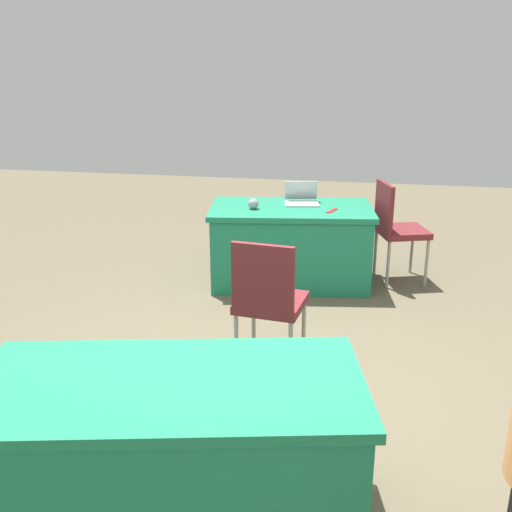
{
  "coord_description": "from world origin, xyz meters",
  "views": [
    {
      "loc": [
        -0.64,
        3.22,
        2.1
      ],
      "look_at": [
        0.01,
        -0.27,
        0.9
      ],
      "focal_mm": 41.7,
      "sensor_mm": 36.0,
      "label": 1
    }
  ],
  "objects": [
    {
      "name": "ground_plane",
      "position": [
        0.0,
        0.0,
        0.0
      ],
      "size": [
        14.4,
        14.4,
        0.0
      ],
      "primitive_type": "plane",
      "color": "brown"
    },
    {
      "name": "scissors_red",
      "position": [
        -0.35,
        -2.1,
        0.76
      ],
      "size": [
        0.1,
        0.18,
        0.01
      ],
      "primitive_type": "cube",
      "rotation": [
        0.0,
        0.0,
        1.22
      ],
      "color": "red",
      "rests_on": "table_foreground"
    },
    {
      "name": "table_foreground",
      "position": [
        0.03,
        -2.18,
        0.38
      ],
      "size": [
        1.62,
        1.03,
        0.75
      ],
      "rotation": [
        0.0,
        0.0,
        0.14
      ],
      "color": "#1E7A56",
      "rests_on": "ground"
    },
    {
      "name": "laptop_silver",
      "position": [
        -0.04,
        -2.34,
        0.79
      ],
      "size": [
        0.36,
        0.35,
        0.21
      ],
      "rotation": [
        0.0,
        0.0,
        0.18
      ],
      "color": "silver",
      "rests_on": "table_foreground"
    },
    {
      "name": "chair_tucked_left",
      "position": [
        -0.04,
        -0.42,
        0.56
      ],
      "size": [
        0.49,
        0.49,
        0.97
      ],
      "rotation": [
        0.0,
        0.0,
        3.02
      ],
      "color": "#9E9993",
      "rests_on": "ground"
    },
    {
      "name": "chair_near_front",
      "position": [
        -0.95,
        -2.41,
        0.57
      ],
      "size": [
        0.55,
        0.55,
        0.98
      ],
      "rotation": [
        0.0,
        0.0,
        1.88
      ],
      "color": "#9E9993",
      "rests_on": "ground"
    },
    {
      "name": "yarn_ball",
      "position": [
        0.37,
        -2.05,
        0.8
      ],
      "size": [
        0.1,
        0.1,
        0.1
      ],
      "primitive_type": "sphere",
      "color": "gray",
      "rests_on": "table_foreground"
    },
    {
      "name": "table_mid_right",
      "position": [
        0.15,
        1.05,
        0.38
      ],
      "size": [
        1.85,
        1.17,
        0.75
      ],
      "rotation": [
        0.0,
        0.0,
        0.22
      ],
      "color": "#1E7A56",
      "rests_on": "ground"
    }
  ]
}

